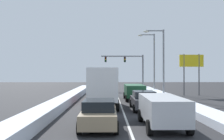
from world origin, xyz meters
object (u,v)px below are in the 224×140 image
box_truck_center_lane_second (103,85)px  roadside_sign_right (191,65)px  sedan_charcoal_right_lane_second (144,100)px  traffic_light_gantry (130,64)px  suv_gray_center_lane_third (104,90)px  street_lamp_right_near (161,57)px  street_lamp_right_mid (152,58)px  suv_silver_right_lane_nearest (162,109)px  sedan_tan_center_lane_nearest (99,114)px  suv_green_right_lane_third (134,91)px

box_truck_center_lane_second → roadside_sign_right: size_ratio=1.31×
sedan_charcoal_right_lane_second → box_truck_center_lane_second: size_ratio=0.63×
traffic_light_gantry → suv_gray_center_lane_third: bearing=-106.2°
suv_gray_center_lane_third → street_lamp_right_near: bearing=15.9°
traffic_light_gantry → street_lamp_right_mid: 6.31m
suv_silver_right_lane_nearest → street_lamp_right_mid: bearing=81.4°
sedan_tan_center_lane_nearest → traffic_light_gantry: size_ratio=0.60×
box_truck_center_lane_second → roadside_sign_right: bearing=44.7°
box_truck_center_lane_second → sedan_charcoal_right_lane_second: bearing=-24.4°
sedan_charcoal_right_lane_second → box_truck_center_lane_second: 3.78m
roadside_sign_right → street_lamp_right_mid: bearing=127.1°
sedan_tan_center_lane_nearest → street_lamp_right_mid: (7.21, 25.01, 4.60)m
roadside_sign_right → sedan_tan_center_lane_nearest: bearing=-120.6°
sedan_tan_center_lane_nearest → suv_gray_center_lane_third: suv_gray_center_lane_third is taller
suv_silver_right_lane_nearest → traffic_light_gantry: bearing=88.5°
sedan_charcoal_right_lane_second → street_lamp_right_near: size_ratio=0.53×
suv_silver_right_lane_nearest → suv_gray_center_lane_third: 16.03m
traffic_light_gantry → roadside_sign_right: 13.28m
suv_gray_center_lane_third → street_lamp_right_mid: street_lamp_right_mid is taller
sedan_charcoal_right_lane_second → suv_gray_center_lane_third: (-3.43, 9.09, 0.25)m
sedan_tan_center_lane_nearest → suv_green_right_lane_third: bearing=76.6°
suv_silver_right_lane_nearest → suv_gray_center_lane_third: (-3.51, 15.64, 0.00)m
suv_silver_right_lane_nearest → box_truck_center_lane_second: 8.76m
box_truck_center_lane_second → street_lamp_right_mid: size_ratio=0.79×
street_lamp_right_near → roadside_sign_right: bearing=20.7°
sedan_charcoal_right_lane_second → suv_green_right_lane_third: (-0.04, 7.19, 0.25)m
suv_green_right_lane_third → suv_gray_center_lane_third: size_ratio=1.00×
suv_green_right_lane_third → street_lamp_right_near: bearing=46.4°
suv_green_right_lane_third → street_lamp_right_near: 6.76m
street_lamp_right_near → roadside_sign_right: (4.43, 1.68, -1.01)m
suv_gray_center_lane_third → roadside_sign_right: roadside_sign_right is taller
street_lamp_right_near → sedan_tan_center_lane_nearest: bearing=-111.7°
sedan_tan_center_lane_nearest → street_lamp_right_mid: bearing=73.9°
suv_green_right_lane_third → sedan_tan_center_lane_nearest: bearing=-103.4°
suv_gray_center_lane_third → traffic_light_gantry: 15.81m
suv_green_right_lane_third → roadside_sign_right: 10.36m
street_lamp_right_mid → roadside_sign_right: size_ratio=1.65×
suv_silver_right_lane_nearest → street_lamp_right_near: street_lamp_right_near is taller
street_lamp_right_near → suv_green_right_lane_third: bearing=-133.6°
sedan_charcoal_right_lane_second → street_lamp_right_mid: 19.39m
suv_gray_center_lane_third → roadside_sign_right: (11.57, 3.71, 3.00)m
sedan_charcoal_right_lane_second → street_lamp_right_near: 12.48m
suv_green_right_lane_third → street_lamp_right_mid: street_lamp_right_mid is taller
suv_green_right_lane_third → suv_silver_right_lane_nearest: bearing=-89.5°
suv_gray_center_lane_third → street_lamp_right_mid: bearing=52.0°
traffic_light_gantry → street_lamp_right_mid: (3.02, -5.47, 0.86)m
suv_green_right_lane_third → street_lamp_right_mid: bearing=70.8°
suv_gray_center_lane_third → traffic_light_gantry: (4.29, 14.81, 3.48)m
sedan_tan_center_lane_nearest → roadside_sign_right: size_ratio=0.82×
sedan_charcoal_right_lane_second → suv_silver_right_lane_nearest: bearing=-89.3°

